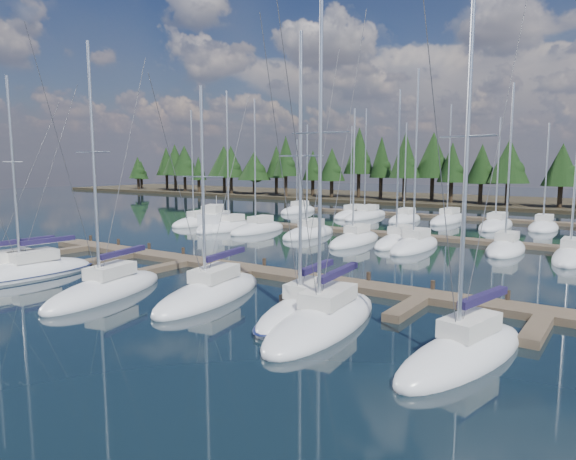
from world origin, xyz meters
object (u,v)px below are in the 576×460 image
Objects in this scene: front_sailboat_3 at (211,294)px; front_sailboat_5 at (324,320)px; front_sailboat_4 at (304,311)px; motor_yacht_left at (214,225)px; front_sailboat_0 at (0,273)px; front_sailboat_6 at (464,353)px; front_sailboat_1 at (28,272)px; main_dock at (250,272)px; front_sailboat_2 at (106,290)px.

front_sailboat_3 is 7.77m from front_sailboat_5.
front_sailboat_4 is 34.55m from motor_yacht_left.
front_sailboat_3 is 30.19m from motor_yacht_left.
front_sailboat_5 is (1.59, -0.78, -0.00)m from front_sailboat_4.
front_sailboat_0 is 29.45m from front_sailboat_6.
front_sailboat_6 is (6.53, -0.58, 0.02)m from front_sailboat_5.
front_sailboat_1 is at bearing -75.65° from motor_yacht_left.
front_sailboat_2 reaches higher than main_dock.
front_sailboat_1 is 8.45m from front_sailboat_2.
front_sailboat_5 reaches higher than front_sailboat_2.
front_sailboat_0 is at bearing -173.37° from front_sailboat_2.
front_sailboat_2 is 29.30m from motor_yacht_left.
front_sailboat_6 reaches higher than front_sailboat_2.
front_sailboat_3 is at bearing 175.06° from front_sailboat_5.
front_sailboat_1 is (1.20, 1.19, 0.00)m from front_sailboat_0.
front_sailboat_1 is at bearing -168.54° from front_sailboat_3.
front_sailboat_2 is at bearing 6.63° from front_sailboat_0.
motor_yacht_left is (-18.35, 16.47, 0.30)m from main_dock.
front_sailboat_1 is at bearing -171.70° from front_sailboat_4.
front_sailboat_2 is 11.92m from front_sailboat_4.
main_dock is at bearing 36.14° from front_sailboat_1.
motor_yacht_left reaches higher than main_dock.
front_sailboat_3 is at bearing -71.82° from main_dock.
front_sailboat_2 is 1.03× the size of front_sailboat_4.
front_sailboat_1 is at bearing -143.86° from main_dock.
main_dock is 11.69m from front_sailboat_5.
front_sailboat_0 reaches higher than main_dock.
front_sailboat_5 is at bearing 174.91° from front_sailboat_6.
front_sailboat_2 is at bearing -151.89° from front_sailboat_3.
main_dock is at bearing 145.86° from front_sailboat_5.
front_sailboat_3 is 0.86× the size of front_sailboat_4.
front_sailboat_5 reaches higher than front_sailboat_3.
front_sailboat_2 is (8.45, -0.07, 0.02)m from front_sailboat_1.
front_sailboat_6 reaches higher than front_sailboat_3.
front_sailboat_2 is 19.73m from front_sailboat_6.
front_sailboat_6 reaches higher than motor_yacht_left.
front_sailboat_2 is at bearing -165.47° from front_sailboat_4.
front_sailboat_1 is 1.12× the size of front_sailboat_3.
motor_yacht_left is at bearing 104.35° from front_sailboat_1.
front_sailboat_0 is at bearing -142.96° from main_dock.
front_sailboat_3 is at bearing -178.96° from front_sailboat_4.
main_dock is 2.74× the size of front_sailboat_5.
main_dock is 3.20× the size of front_sailboat_1.
front_sailboat_3 reaches higher than main_dock.
front_sailboat_4 reaches higher than front_sailboat_3.
main_dock is 2.99× the size of front_sailboat_2.
front_sailboat_5 is 6.56m from front_sailboat_6.
front_sailboat_6 is (16.21, -7.14, 0.11)m from main_dock.
main_dock is at bearing 144.44° from front_sailboat_4.
front_sailboat_1 is at bearing -174.35° from front_sailboat_5.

